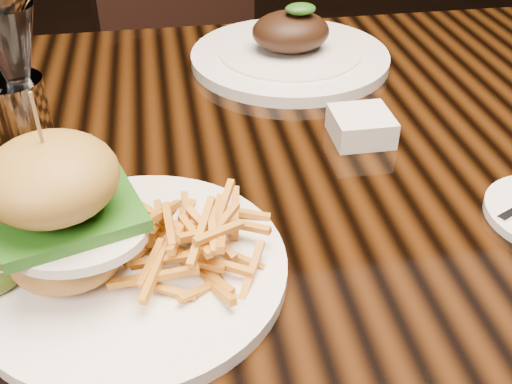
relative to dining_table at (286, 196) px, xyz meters
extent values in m
cube|color=black|center=(0.00, 0.00, 0.06)|extent=(1.60, 0.90, 0.04)
cylinder|color=white|center=(-0.19, -0.20, 0.08)|extent=(0.29, 0.29, 0.01)
ellipsoid|color=#9D6832|center=(-0.25, -0.20, 0.12)|extent=(0.11, 0.11, 0.05)
ellipsoid|color=silver|center=(-0.24, -0.22, 0.15)|extent=(0.12, 0.10, 0.01)
ellipsoid|color=orange|center=(-0.21, -0.23, 0.15)|extent=(0.02, 0.02, 0.01)
cube|color=#2C6519|center=(-0.25, -0.20, 0.16)|extent=(0.15, 0.14, 0.01)
ellipsoid|color=olive|center=(-0.25, -0.20, 0.20)|extent=(0.11, 0.11, 0.07)
cylinder|color=olive|center=(-0.25, -0.20, 0.23)|extent=(0.00, 0.00, 0.09)
ellipsoid|color=#2C4412|center=(-0.31, -0.19, 0.10)|extent=(0.05, 0.02, 0.02)
cube|color=white|center=(0.10, 0.01, 0.09)|extent=(0.08, 0.08, 0.03)
cylinder|color=white|center=(-0.31, 0.03, 0.08)|extent=(0.07, 0.07, 0.00)
cylinder|color=white|center=(-0.31, 0.03, 0.13)|extent=(0.01, 0.01, 0.10)
cone|color=white|center=(-0.31, 0.03, 0.22)|extent=(0.07, 0.07, 0.09)
cylinder|color=white|center=(-0.32, 0.03, 0.13)|extent=(0.08, 0.08, 0.10)
cylinder|color=white|center=(0.06, 0.26, 0.09)|extent=(0.32, 0.32, 0.02)
cylinder|color=white|center=(0.06, 0.26, 0.09)|extent=(0.23, 0.23, 0.02)
ellipsoid|color=black|center=(0.06, 0.26, 0.13)|extent=(0.12, 0.10, 0.06)
ellipsoid|color=#2C6519|center=(0.07, 0.25, 0.17)|extent=(0.05, 0.03, 0.02)
cube|color=black|center=(-0.01, 0.80, -0.22)|extent=(0.60, 0.60, 0.06)
cylinder|color=black|center=(-0.11, 0.55, -0.45)|extent=(0.04, 0.04, 0.45)
cylinder|color=black|center=(0.24, 0.70, -0.45)|extent=(0.04, 0.04, 0.45)
cylinder|color=black|center=(-0.26, 0.90, -0.45)|extent=(0.04, 0.04, 0.45)
cylinder|color=black|center=(0.09, 1.05, -0.45)|extent=(0.04, 0.04, 0.45)
camera|label=1|loc=(-0.15, -0.63, 0.48)|focal=42.00mm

